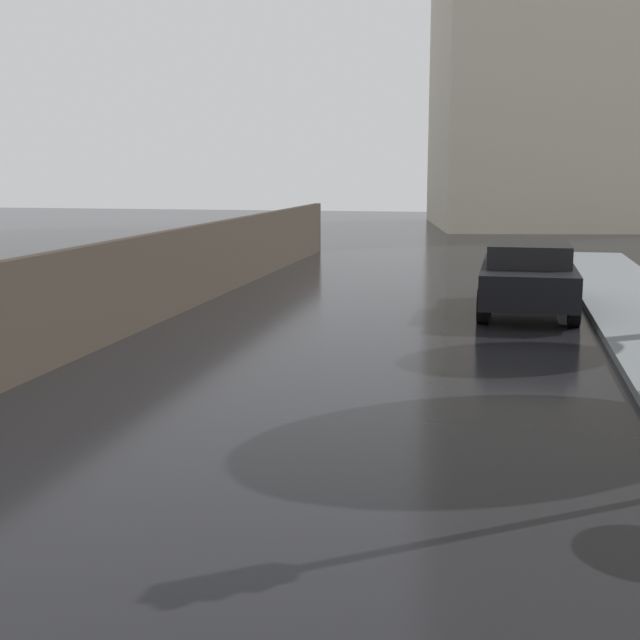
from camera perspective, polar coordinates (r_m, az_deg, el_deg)
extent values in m
cube|color=black|center=(18.29, 13.54, 2.54)|extent=(1.88, 4.40, 0.67)
cube|color=black|center=(18.18, 13.61, 4.26)|extent=(1.64, 2.10, 0.44)
cylinder|color=black|center=(19.77, 10.97, 2.18)|extent=(0.23, 0.66, 0.66)
cylinder|color=black|center=(19.80, 15.89, 2.00)|extent=(0.23, 0.66, 0.66)
cylinder|color=black|center=(16.91, 10.70, 0.90)|extent=(0.23, 0.66, 0.66)
cylinder|color=black|center=(16.95, 16.44, 0.69)|extent=(0.23, 0.66, 0.66)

